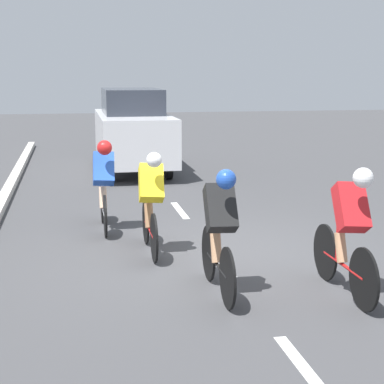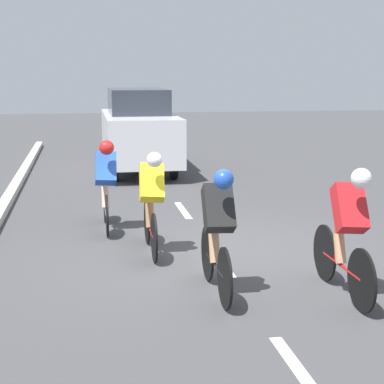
% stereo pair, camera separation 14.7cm
% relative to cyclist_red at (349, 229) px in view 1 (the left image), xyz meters
% --- Properties ---
extents(ground_plane, '(60.00, 60.00, 0.00)m').
position_rel_cyclist_red_xyz_m(ground_plane, '(1.09, -1.99, -0.78)').
color(ground_plane, '#424244').
extents(lane_stripe_near, '(0.12, 1.40, 0.01)m').
position_rel_cyclist_red_xyz_m(lane_stripe_near, '(1.09, 1.65, -0.78)').
color(lane_stripe_near, white).
rests_on(lane_stripe_near, ground).
extents(lane_stripe_mid, '(0.12, 1.40, 0.01)m').
position_rel_cyclist_red_xyz_m(lane_stripe_mid, '(1.09, -1.55, -0.78)').
color(lane_stripe_mid, white).
rests_on(lane_stripe_mid, ground).
extents(lane_stripe_far, '(0.12, 1.40, 0.01)m').
position_rel_cyclist_red_xyz_m(lane_stripe_far, '(1.09, -4.75, -0.78)').
color(lane_stripe_far, white).
rests_on(lane_stripe_far, ground).
extents(cyclist_red, '(0.35, 1.73, 1.49)m').
position_rel_cyclist_red_xyz_m(cyclist_red, '(0.00, 0.00, 0.00)').
color(cyclist_red, black).
rests_on(cyclist_red, ground).
extents(cyclist_blue, '(0.34, 1.61, 1.46)m').
position_rel_cyclist_red_xyz_m(cyclist_blue, '(2.50, -3.51, -0.00)').
color(cyclist_blue, black).
rests_on(cyclist_blue, ground).
extents(cyclist_yellow, '(0.35, 1.61, 1.44)m').
position_rel_cyclist_red_xyz_m(cyclist_yellow, '(1.94, -2.09, -0.03)').
color(cyclist_yellow, black).
rests_on(cyclist_yellow, ground).
extents(cyclist_black, '(0.33, 1.62, 1.47)m').
position_rel_cyclist_red_xyz_m(cyclist_black, '(1.39, -0.29, -0.01)').
color(cyclist_black, black).
rests_on(cyclist_black, ground).
extents(support_car, '(1.70, 4.43, 2.04)m').
position_rel_cyclist_red_xyz_m(support_car, '(1.46, -9.57, 0.25)').
color(support_car, black).
rests_on(support_car, ground).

